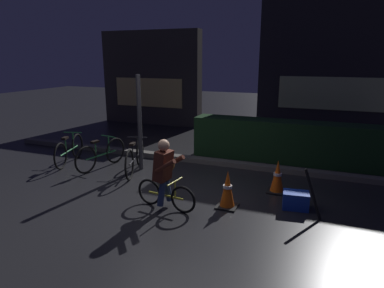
# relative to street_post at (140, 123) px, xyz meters

# --- Properties ---
(ground_plane) EXTENTS (40.00, 40.00, 0.00)m
(ground_plane) POSITION_rel_street_post_xyz_m (1.34, -1.20, -1.11)
(ground_plane) COLOR black
(sidewalk_curb) EXTENTS (12.00, 0.24, 0.12)m
(sidewalk_curb) POSITION_rel_street_post_xyz_m (1.34, 1.00, -1.05)
(sidewalk_curb) COLOR #56544F
(sidewalk_curb) RESTS_ON ground
(hedge_row) EXTENTS (4.80, 0.70, 1.04)m
(hedge_row) POSITION_rel_street_post_xyz_m (3.14, 1.90, -0.59)
(hedge_row) COLOR black
(hedge_row) RESTS_ON ground
(storefront_left) EXTENTS (4.07, 0.54, 3.59)m
(storefront_left) POSITION_rel_street_post_xyz_m (-2.53, 5.30, 0.68)
(storefront_left) COLOR #383330
(storefront_left) RESTS_ON ground
(storefront_right) EXTENTS (5.12, 0.54, 5.12)m
(storefront_right) POSITION_rel_street_post_xyz_m (4.15, 6.00, 1.44)
(storefront_right) COLOR #262328
(storefront_right) RESTS_ON ground
(street_post) EXTENTS (0.10, 0.10, 2.21)m
(street_post) POSITION_rel_street_post_xyz_m (0.00, 0.00, 0.00)
(street_post) COLOR #2D2D33
(street_post) RESTS_ON ground
(parked_bike_leftmost) EXTENTS (0.55, 1.55, 0.74)m
(parked_bike_leftmost) POSITION_rel_street_post_xyz_m (-1.90, -0.24, -0.77)
(parked_bike_leftmost) COLOR black
(parked_bike_leftmost) RESTS_ON ground
(parked_bike_left_mid) EXTENTS (0.46, 1.58, 0.73)m
(parked_bike_left_mid) POSITION_rel_street_post_xyz_m (-0.93, -0.27, -0.77)
(parked_bike_left_mid) COLOR black
(parked_bike_left_mid) RESTS_ON ground
(parked_bike_center_left) EXTENTS (0.58, 1.62, 0.78)m
(parked_bike_center_left) POSITION_rel_street_post_xyz_m (-0.01, -0.25, -0.75)
(parked_bike_center_left) COLOR black
(parked_bike_center_left) RESTS_ON ground
(traffic_cone_near) EXTENTS (0.36, 0.36, 0.68)m
(traffic_cone_near) POSITION_rel_street_post_xyz_m (2.48, -1.30, -0.78)
(traffic_cone_near) COLOR black
(traffic_cone_near) RESTS_ON ground
(traffic_cone_far) EXTENTS (0.36, 0.36, 0.65)m
(traffic_cone_far) POSITION_rel_street_post_xyz_m (3.20, -0.27, -0.79)
(traffic_cone_far) COLOR black
(traffic_cone_far) RESTS_ON ground
(blue_crate) EXTENTS (0.48, 0.37, 0.30)m
(blue_crate) POSITION_rel_street_post_xyz_m (3.61, -0.90, -0.96)
(blue_crate) COLOR #193DB7
(blue_crate) RESTS_ON ground
(cyclist) EXTENTS (1.18, 0.57, 1.25)m
(cyclist) POSITION_rel_street_post_xyz_m (1.48, -1.72, -0.48)
(cyclist) COLOR black
(cyclist) RESTS_ON ground
(closed_umbrella) EXTENTS (0.36, 0.21, 0.80)m
(closed_umbrella) POSITION_rel_street_post_xyz_m (3.89, -1.15, -0.70)
(closed_umbrella) COLOR black
(closed_umbrella) RESTS_ON ground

